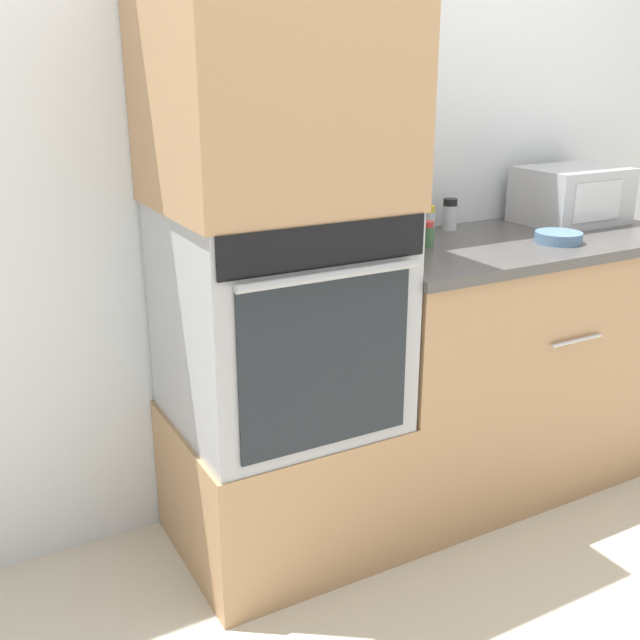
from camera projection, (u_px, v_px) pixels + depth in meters
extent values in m
plane|color=beige|center=(414.00, 560.00, 2.41)|extent=(12.00, 12.00, 0.00)
cube|color=silver|center=(320.00, 148.00, 2.53)|extent=(8.00, 0.05, 2.50)
cube|color=#A87F56|center=(281.00, 480.00, 2.44)|extent=(0.66, 0.60, 0.47)
cube|color=#9EA0A5|center=(278.00, 316.00, 2.26)|extent=(0.63, 0.59, 0.67)
cube|color=black|center=(327.00, 246.00, 1.92)|extent=(0.61, 0.01, 0.11)
cube|color=#33E54C|center=(327.00, 246.00, 1.92)|extent=(0.09, 0.00, 0.03)
cube|color=black|center=(326.00, 363.00, 2.02)|extent=(0.52, 0.01, 0.49)
cylinder|color=#9EA0A5|center=(333.00, 275.00, 1.92)|extent=(0.54, 0.02, 0.02)
cube|color=#A87F56|center=(273.00, 82.00, 2.04)|extent=(0.66, 0.60, 0.68)
cube|color=#A87F56|center=(507.00, 365.00, 2.80)|extent=(1.24, 0.60, 0.90)
cube|color=#474442|center=(518.00, 242.00, 2.65)|extent=(1.26, 0.63, 0.03)
cylinder|color=#B7B7BC|center=(577.00, 341.00, 2.48)|extent=(0.22, 0.01, 0.01)
cube|color=#B2B5BA|center=(571.00, 195.00, 2.87)|extent=(0.38, 0.30, 0.21)
cube|color=silver|center=(598.00, 201.00, 2.74)|extent=(0.24, 0.01, 0.14)
cube|color=brown|center=(381.00, 211.00, 2.56)|extent=(0.10, 0.13, 0.21)
cylinder|color=black|center=(376.00, 175.00, 2.51)|extent=(0.02, 0.02, 0.04)
cylinder|color=black|center=(382.00, 175.00, 2.52)|extent=(0.02, 0.02, 0.04)
cylinder|color=black|center=(388.00, 174.00, 2.53)|extent=(0.02, 0.02, 0.04)
cylinder|color=#517599|center=(558.00, 237.00, 2.56)|extent=(0.16, 0.16, 0.04)
cylinder|color=silver|center=(449.00, 218.00, 2.76)|extent=(0.06, 0.06, 0.09)
cylinder|color=black|center=(450.00, 202.00, 2.74)|extent=(0.05, 0.05, 0.03)
cylinder|color=#427047|center=(411.00, 249.00, 2.32)|extent=(0.05, 0.05, 0.07)
cylinder|color=black|center=(411.00, 235.00, 2.31)|extent=(0.04, 0.04, 0.02)
cylinder|color=#427047|center=(426.00, 236.00, 2.51)|extent=(0.05, 0.05, 0.07)
cylinder|color=red|center=(427.00, 224.00, 2.50)|extent=(0.05, 0.05, 0.02)
cylinder|color=silver|center=(427.00, 223.00, 2.68)|extent=(0.05, 0.05, 0.08)
cylinder|color=gold|center=(428.00, 209.00, 2.66)|extent=(0.05, 0.05, 0.02)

